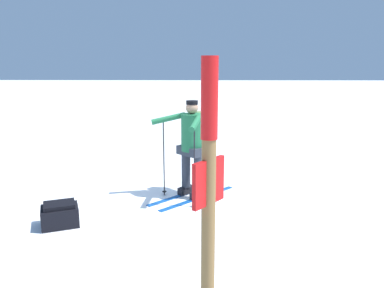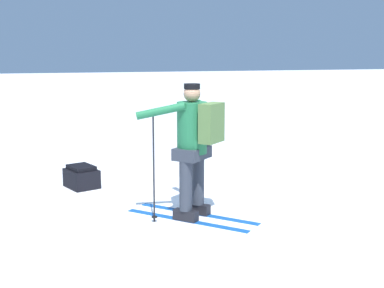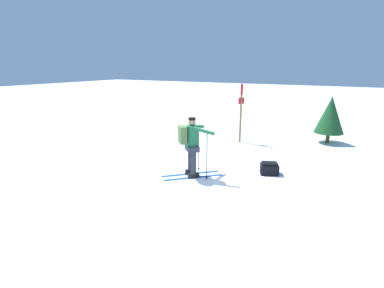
# 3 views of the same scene
# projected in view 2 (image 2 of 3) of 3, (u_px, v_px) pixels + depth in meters

# --- Properties ---
(ground_plane) EXTENTS (80.00, 80.00, 0.00)m
(ground_plane) POSITION_uv_depth(u_px,v_px,m) (196.00, 210.00, 6.79)
(ground_plane) COLOR white
(skier) EXTENTS (1.43, 1.44, 1.62)m
(skier) POSITION_uv_depth(u_px,v_px,m) (194.00, 141.00, 6.30)
(skier) COLOR #144C9E
(skier) RESTS_ON ground_plane
(dropped_backpack) EXTENTS (0.54, 0.60, 0.33)m
(dropped_backpack) POSITION_uv_depth(u_px,v_px,m) (82.00, 177.00, 7.86)
(dropped_backpack) COLOR black
(dropped_backpack) RESTS_ON ground_plane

